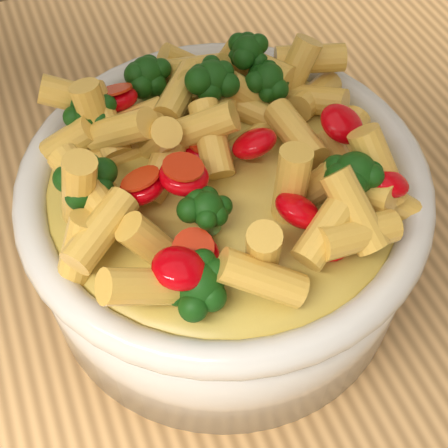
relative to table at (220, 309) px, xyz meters
name	(u,v)px	position (x,y,z in m)	size (l,w,h in m)	color
table	(220,309)	(0.00, 0.00, 0.00)	(1.20, 0.80, 0.90)	tan
serving_bowl	(224,223)	(0.00, -0.02, 0.16)	(0.27, 0.27, 0.12)	silver
pasta_salad	(224,154)	(0.00, -0.02, 0.23)	(0.21, 0.21, 0.05)	#FFBF50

